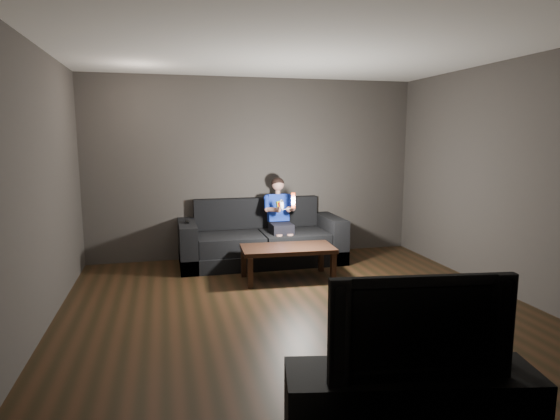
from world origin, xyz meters
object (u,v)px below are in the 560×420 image
object	(u,v)px
child	(280,212)
coffee_table	(288,251)
media_console	(410,412)
sofa	(261,242)

from	to	relation	value
child	coffee_table	xyz separation A→B (m)	(-0.11, -0.86, -0.38)
media_console	child	bearing A→B (deg)	97.70
coffee_table	media_console	distance (m)	3.45
sofa	media_console	distance (m)	4.37
coffee_table	media_console	world-z (taller)	media_console
sofa	media_console	size ratio (longest dim) A/B	1.64
sofa	child	world-z (taller)	child
sofa	child	size ratio (longest dim) A/B	2.14
child	coffee_table	size ratio (longest dim) A/B	0.91
coffee_table	media_console	size ratio (longest dim) A/B	0.84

